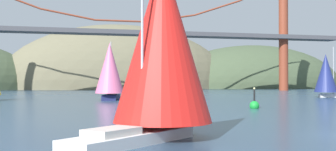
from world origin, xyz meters
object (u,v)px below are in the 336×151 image
Objects in this scene: sailboat_pink_spinnaker at (110,70)px; sailboat_navy_sail at (326,74)px; sailboat_red_spinnaker at (161,42)px; channel_buoy at (254,105)px.

sailboat_pink_spinnaker is 1.01× the size of sailboat_navy_sail.
sailboat_navy_sail is (40.48, 1.13, -0.48)m from sailboat_pink_spinnaker.
sailboat_pink_spinnaker is 40.50m from sailboat_navy_sail.
sailboat_navy_sail is 62.42m from sailboat_red_spinnaker.
channel_buoy is at bearing -59.62° from sailboat_pink_spinnaker.
sailboat_red_spinnaker is (-2.26, -44.36, 0.57)m from sailboat_pink_spinnaker.
sailboat_navy_sail is 3.58× the size of channel_buoy.
channel_buoy is (13.71, -23.38, -4.41)m from sailboat_pink_spinnaker.
sailboat_red_spinnaker is at bearing -133.21° from sailboat_navy_sail.
sailboat_navy_sail is at bearing 46.79° from sailboat_red_spinnaker.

